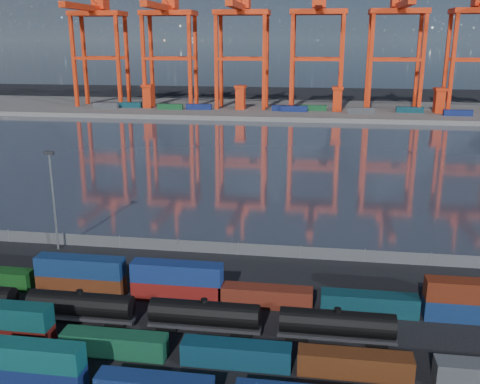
# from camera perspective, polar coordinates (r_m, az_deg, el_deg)

# --- Properties ---
(ground) EXTENTS (700.00, 700.00, 0.00)m
(ground) POSITION_cam_1_polar(r_m,az_deg,el_deg) (62.65, -4.20, -16.45)
(ground) COLOR black
(ground) RESTS_ON ground
(harbor_water) EXTENTS (700.00, 700.00, 0.00)m
(harbor_water) POSITION_cam_1_polar(r_m,az_deg,el_deg) (160.56, 3.94, 3.81)
(harbor_water) COLOR #2C3340
(harbor_water) RESTS_ON ground
(far_quay) EXTENTS (700.00, 70.00, 2.00)m
(far_quay) POSITION_cam_1_polar(r_m,az_deg,el_deg) (263.85, 5.81, 8.73)
(far_quay) COLOR #514F4C
(far_quay) RESTS_ON ground
(container_row_mid) EXTENTS (141.97, 2.39, 5.09)m
(container_row_mid) POSITION_cam_1_polar(r_m,az_deg,el_deg) (58.83, 5.49, -17.07)
(container_row_mid) COLOR #3A3C3F
(container_row_mid) RESTS_ON ground
(container_row_north) EXTENTS (141.81, 2.47, 5.27)m
(container_row_north) POSITION_cam_1_polar(r_m,az_deg,el_deg) (72.59, -6.76, -9.86)
(container_row_north) COLOR #102550
(container_row_north) RESTS_ON ground
(tanker_string) EXTENTS (91.07, 2.91, 4.17)m
(tanker_string) POSITION_cam_1_polar(r_m,az_deg,el_deg) (73.26, -22.23, -10.74)
(tanker_string) COLOR black
(tanker_string) RESTS_ON ground
(waterfront_fence) EXTENTS (160.12, 0.12, 2.20)m
(waterfront_fence) POSITION_cam_1_polar(r_m,az_deg,el_deg) (86.78, -0.19, -6.08)
(waterfront_fence) COLOR #595B5E
(waterfront_fence) RESTS_ON ground
(yard_light_mast) EXTENTS (1.60, 0.40, 16.60)m
(yard_light_mast) POSITION_cam_1_polar(r_m,az_deg,el_deg) (91.50, -19.31, -0.35)
(yard_light_mast) COLOR slate
(yard_light_mast) RESTS_ON ground
(gantry_cranes) EXTENTS (200.44, 48.84, 66.14)m
(gantry_cranes) POSITION_cam_1_polar(r_m,az_deg,el_deg) (255.67, 4.23, 17.42)
(gantry_cranes) COLOR red
(gantry_cranes) RESTS_ON ground
(quay_containers) EXTENTS (172.58, 10.99, 2.60)m
(quay_containers) POSITION_cam_1_polar(r_m,az_deg,el_deg) (249.93, 3.11, 8.92)
(quay_containers) COLOR navy
(quay_containers) RESTS_ON far_quay
(straddle_carriers) EXTENTS (140.00, 7.00, 11.10)m
(straddle_carriers) POSITION_cam_1_polar(r_m,az_deg,el_deg) (253.29, 5.17, 10.00)
(straddle_carriers) COLOR red
(straddle_carriers) RESTS_ON far_quay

